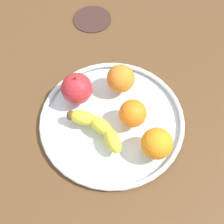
# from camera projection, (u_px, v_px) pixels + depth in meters

# --- Properties ---
(ground_plane) EXTENTS (1.12, 1.12, 0.04)m
(ground_plane) POSITION_uv_depth(u_px,v_px,m) (112.00, 126.00, 0.78)
(ground_plane) COLOR brown
(fruit_bowl) EXTENTS (0.35, 0.35, 0.02)m
(fruit_bowl) POSITION_uv_depth(u_px,v_px,m) (112.00, 120.00, 0.75)
(fruit_bowl) COLOR silver
(fruit_bowl) RESTS_ON ground_plane
(banana) EXTENTS (0.16, 0.08, 0.03)m
(banana) POSITION_uv_depth(u_px,v_px,m) (97.00, 127.00, 0.71)
(banana) COLOR yellow
(banana) RESTS_ON fruit_bowl
(apple) EXTENTS (0.08, 0.08, 0.08)m
(apple) POSITION_uv_depth(u_px,v_px,m) (77.00, 88.00, 0.74)
(apple) COLOR red
(apple) RESTS_ON fruit_bowl
(orange_center) EXTENTS (0.07, 0.07, 0.07)m
(orange_center) POSITION_uv_depth(u_px,v_px,m) (121.00, 78.00, 0.76)
(orange_center) COLOR orange
(orange_center) RESTS_ON fruit_bowl
(orange_back_left) EXTENTS (0.06, 0.06, 0.06)m
(orange_back_left) POSITION_uv_depth(u_px,v_px,m) (133.00, 113.00, 0.72)
(orange_back_left) COLOR orange
(orange_back_left) RESTS_ON fruit_bowl
(orange_front_left) EXTENTS (0.07, 0.07, 0.07)m
(orange_front_left) POSITION_uv_depth(u_px,v_px,m) (157.00, 143.00, 0.67)
(orange_front_left) COLOR orange
(orange_front_left) RESTS_ON fruit_bowl
(ambient_coaster) EXTENTS (0.11, 0.11, 0.01)m
(ambient_coaster) POSITION_uv_depth(u_px,v_px,m) (92.00, 19.00, 0.94)
(ambient_coaster) COLOR #3B2520
(ambient_coaster) RESTS_ON ground_plane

